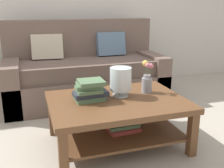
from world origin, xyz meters
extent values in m
plane|color=#ADA393|center=(0.00, 0.00, 0.00)|extent=(10.00, 10.00, 0.00)
cube|color=brown|center=(-0.03, 0.84, 0.18)|extent=(2.05, 0.90, 0.36)
cube|color=brown|center=(-0.03, 0.81, 0.46)|extent=(1.81, 0.74, 0.20)
cube|color=brown|center=(-0.03, 1.19, 0.71)|extent=(2.05, 0.20, 0.70)
cube|color=brown|center=(-0.96, 0.84, 0.30)|extent=(0.20, 0.90, 0.60)
cube|color=brown|center=(0.89, 0.84, 0.30)|extent=(0.20, 0.90, 0.60)
cube|color=beige|center=(-0.50, 1.05, 0.72)|extent=(0.42, 0.22, 0.34)
cube|color=slate|center=(0.38, 1.05, 0.72)|extent=(0.41, 0.20, 0.34)
cube|color=brown|center=(-0.03, -0.41, 0.42)|extent=(1.20, 0.87, 0.05)
cube|color=brown|center=(-0.57, -0.79, 0.20)|extent=(0.07, 0.07, 0.39)
cube|color=brown|center=(0.51, -0.79, 0.20)|extent=(0.07, 0.07, 0.39)
cube|color=brown|center=(-0.57, -0.03, 0.20)|extent=(0.07, 0.07, 0.39)
cube|color=brown|center=(0.51, -0.03, 0.20)|extent=(0.07, 0.07, 0.39)
cube|color=brown|center=(-0.03, -0.41, 0.14)|extent=(1.08, 0.75, 0.02)
cube|color=#993833|center=(0.01, -0.45, 0.17)|extent=(0.29, 0.22, 0.04)
cube|color=#51704C|center=(0.01, -0.43, 0.20)|extent=(0.29, 0.21, 0.03)
cube|color=#51704C|center=(-0.27, -0.35, 0.46)|extent=(0.26, 0.20, 0.04)
cube|color=#2D333D|center=(-0.26, -0.36, 0.50)|extent=(0.31, 0.18, 0.04)
cube|color=#51704C|center=(-0.27, -0.35, 0.54)|extent=(0.21, 0.22, 0.03)
cube|color=#51704C|center=(-0.27, -0.34, 0.57)|extent=(0.24, 0.21, 0.04)
cube|color=#51704C|center=(-0.25, -0.37, 0.61)|extent=(0.22, 0.20, 0.04)
cylinder|color=silver|center=(0.03, -0.34, 0.45)|extent=(0.15, 0.15, 0.02)
cylinder|color=silver|center=(0.03, -0.34, 0.48)|extent=(0.04, 0.04, 0.04)
cylinder|color=silver|center=(0.03, -0.34, 0.60)|extent=(0.20, 0.20, 0.21)
sphere|color=tan|center=(0.00, -0.34, 0.55)|extent=(0.04, 0.04, 0.04)
sphere|color=#993833|center=(0.06, -0.32, 0.55)|extent=(0.05, 0.05, 0.05)
cylinder|color=gray|center=(0.30, -0.31, 0.51)|extent=(0.10, 0.10, 0.14)
cylinder|color=gray|center=(0.30, -0.31, 0.60)|extent=(0.07, 0.07, 0.03)
cylinder|color=#426638|center=(0.34, -0.31, 0.65)|extent=(0.01, 0.01, 0.07)
sphere|color=#C66B7A|center=(0.34, -0.31, 0.70)|extent=(0.05, 0.05, 0.05)
cylinder|color=#426638|center=(0.29, -0.29, 0.66)|extent=(0.01, 0.01, 0.09)
sphere|color=gold|center=(0.29, -0.29, 0.72)|extent=(0.06, 0.06, 0.06)
cylinder|color=#426638|center=(0.29, -0.34, 0.66)|extent=(0.01, 0.01, 0.09)
sphere|color=#C66B7A|center=(0.29, -0.34, 0.71)|extent=(0.05, 0.05, 0.05)
camera|label=1|loc=(-0.76, -2.52, 1.24)|focal=42.74mm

